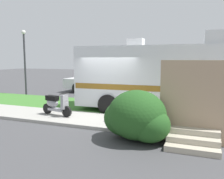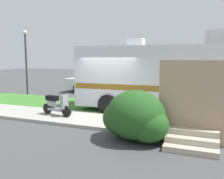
% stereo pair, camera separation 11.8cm
% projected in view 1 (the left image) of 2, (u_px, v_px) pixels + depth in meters
% --- Properties ---
extents(ground_plane, '(80.00, 80.00, 0.00)m').
position_uv_depth(ground_plane, '(107.00, 115.00, 10.46)').
color(ground_plane, '#424244').
extents(sidewalk, '(24.00, 2.00, 0.12)m').
position_uv_depth(sidewalk, '(95.00, 120.00, 9.35)').
color(sidewalk, '#9E9B93').
rests_on(sidewalk, ground).
extents(grass_strip, '(24.00, 3.40, 0.08)m').
position_uv_depth(grass_strip, '(119.00, 108.00, 11.84)').
color(grass_strip, '#3D752D').
rests_on(grass_strip, ground).
extents(motorhome_rv, '(7.34, 2.79, 3.49)m').
position_uv_depth(motorhome_rv, '(162.00, 76.00, 10.76)').
color(motorhome_rv, silver).
rests_on(motorhome_rv, ground).
extents(scooter, '(1.54, 0.59, 0.97)m').
position_uv_depth(scooter, '(56.00, 104.00, 9.93)').
color(scooter, black).
rests_on(scooter, ground).
extents(bicycle, '(1.79, 0.52, 0.90)m').
position_uv_depth(bicycle, '(132.00, 113.00, 8.67)').
color(bicycle, black).
rests_on(bicycle, ground).
extents(pickup_truck_near, '(5.78, 2.28, 1.87)m').
position_uv_depth(pickup_truck_near, '(113.00, 80.00, 16.89)').
color(pickup_truck_near, silver).
rests_on(pickup_truck_near, ground).
extents(porch_steps, '(2.00, 1.26, 2.40)m').
position_uv_depth(porch_steps, '(195.00, 110.00, 6.90)').
color(porch_steps, '#B2A893').
rests_on(porch_steps, ground).
extents(bush_by_porch, '(2.10, 1.57, 1.49)m').
position_uv_depth(bush_by_porch, '(136.00, 118.00, 7.16)').
color(bush_by_porch, '#23511E').
rests_on(bush_by_porch, ground).
extents(bottle_green, '(0.07, 0.07, 0.23)m').
position_uv_depth(bottle_green, '(195.00, 127.00, 7.84)').
color(bottle_green, navy).
rests_on(bottle_green, ground).
extents(street_lamp_post, '(0.28, 0.28, 4.34)m').
position_uv_depth(street_lamp_post, '(25.00, 56.00, 16.18)').
color(street_lamp_post, '#333338').
rests_on(street_lamp_post, ground).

